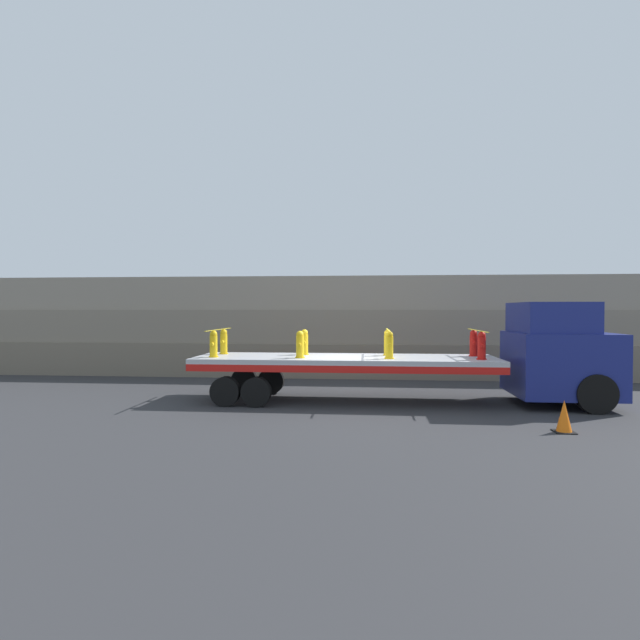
% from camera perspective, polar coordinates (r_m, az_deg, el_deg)
% --- Properties ---
extents(ground_plane, '(120.00, 120.00, 0.00)m').
position_cam_1_polar(ground_plane, '(15.20, 2.87, -9.24)').
color(ground_plane, '#2D2D30').
extents(rock_cliff, '(60.00, 3.30, 4.11)m').
position_cam_1_polar(rock_cliff, '(21.30, 3.60, -0.69)').
color(rock_cliff, '#706656').
rests_on(rock_cliff, ground_plane).
extents(truck_cab, '(2.70, 2.73, 2.96)m').
position_cam_1_polar(truck_cab, '(16.01, 25.92, -3.48)').
color(truck_cab, navy).
rests_on(truck_cab, ground_plane).
extents(flatbed_trailer, '(8.96, 2.52, 1.34)m').
position_cam_1_polar(flatbed_trailer, '(15.07, 0.63, -5.15)').
color(flatbed_trailer, '#B2B2B7').
rests_on(flatbed_trailer, ground_plane).
extents(fire_hydrant_yellow_near_0, '(0.28, 0.45, 0.79)m').
position_cam_1_polar(fire_hydrant_yellow_near_0, '(15.13, -12.07, -2.72)').
color(fire_hydrant_yellow_near_0, gold).
rests_on(fire_hydrant_yellow_near_0, flatbed_trailer).
extents(fire_hydrant_yellow_far_0, '(0.28, 0.45, 0.79)m').
position_cam_1_polar(fire_hydrant_yellow_far_0, '(16.14, -10.94, -2.48)').
color(fire_hydrant_yellow_far_0, gold).
rests_on(fire_hydrant_yellow_far_0, flatbed_trailer).
extents(fire_hydrant_yellow_near_1, '(0.28, 0.45, 0.79)m').
position_cam_1_polar(fire_hydrant_yellow_near_1, '(14.56, -2.31, -2.85)').
color(fire_hydrant_yellow_near_1, gold).
rests_on(fire_hydrant_yellow_near_1, flatbed_trailer).
extents(fire_hydrant_yellow_far_1, '(0.28, 0.45, 0.79)m').
position_cam_1_polar(fire_hydrant_yellow_far_1, '(15.62, -1.79, -2.58)').
color(fire_hydrant_yellow_far_1, gold).
rests_on(fire_hydrant_yellow_far_1, flatbed_trailer).
extents(fire_hydrant_yellow_near_2, '(0.28, 0.45, 0.79)m').
position_cam_1_polar(fire_hydrant_yellow_near_2, '(14.45, 7.92, -2.89)').
color(fire_hydrant_yellow_near_2, gold).
rests_on(fire_hydrant_yellow_near_2, flatbed_trailer).
extents(fire_hydrant_yellow_far_2, '(0.28, 0.45, 0.79)m').
position_cam_1_polar(fire_hydrant_yellow_far_2, '(15.51, 7.74, -2.61)').
color(fire_hydrant_yellow_far_2, gold).
rests_on(fire_hydrant_yellow_far_2, flatbed_trailer).
extents(fire_hydrant_red_near_3, '(0.28, 0.45, 0.79)m').
position_cam_1_polar(fire_hydrant_red_near_3, '(14.80, 17.99, -2.84)').
color(fire_hydrant_red_near_3, red).
rests_on(fire_hydrant_red_near_3, flatbed_trailer).
extents(fire_hydrant_red_far_3, '(0.28, 0.45, 0.79)m').
position_cam_1_polar(fire_hydrant_red_far_3, '(15.83, 17.14, -2.58)').
color(fire_hydrant_red_far_3, red).
rests_on(fire_hydrant_red_far_3, flatbed_trailer).
extents(cargo_strap_rear, '(0.05, 2.62, 0.01)m').
position_cam_1_polar(cargo_strap_rear, '(15.61, -11.50, -1.07)').
color(cargo_strap_rear, yellow).
rests_on(cargo_strap_rear, fire_hydrant_yellow_near_0).
extents(cargo_strap_middle, '(0.05, 2.62, 0.01)m').
position_cam_1_polar(cargo_strap_middle, '(14.96, 7.83, -1.16)').
color(cargo_strap_middle, yellow).
rests_on(cargo_strap_middle, fire_hydrant_yellow_near_2).
extents(cargo_strap_front, '(0.05, 2.62, 0.01)m').
position_cam_1_polar(cargo_strap_front, '(15.29, 17.56, -1.15)').
color(cargo_strap_front, yellow).
rests_on(cargo_strap_front, fire_hydrant_red_near_3).
extents(traffic_cone, '(0.44, 0.44, 0.72)m').
position_cam_1_polar(traffic_cone, '(12.61, 26.12, -9.89)').
color(traffic_cone, black).
rests_on(traffic_cone, ground_plane).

